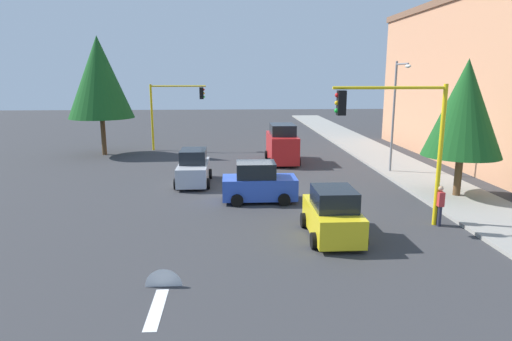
# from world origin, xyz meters

# --- Properties ---
(ground_plane) EXTENTS (120.00, 120.00, 0.00)m
(ground_plane) POSITION_xyz_m (0.00, 0.00, 0.00)
(ground_plane) COLOR #353538
(sidewalk_kerb) EXTENTS (80.00, 4.00, 0.15)m
(sidewalk_kerb) POSITION_xyz_m (-5.00, 10.50, 0.07)
(sidewalk_kerb) COLOR gray
(sidewalk_kerb) RESTS_ON ground
(lane_arrow_near) EXTENTS (2.40, 1.10, 1.10)m
(lane_arrow_near) POSITION_xyz_m (11.51, -3.00, 0.01)
(lane_arrow_near) COLOR silver
(lane_arrow_near) RESTS_ON ground
(apartment_block) EXTENTS (24.90, 9.30, 11.51)m
(apartment_block) POSITION_xyz_m (-7.38, 18.50, 5.77)
(apartment_block) COLOR tan
(apartment_block) RESTS_ON ground
(traffic_signal_near_left) EXTENTS (0.36, 4.59, 5.80)m
(traffic_signal_near_left) POSITION_xyz_m (6.00, 5.72, 4.10)
(traffic_signal_near_left) COLOR yellow
(traffic_signal_near_left) RESTS_ON ground
(traffic_signal_far_right) EXTENTS (0.36, 4.59, 5.44)m
(traffic_signal_far_right) POSITION_xyz_m (-14.00, -5.66, 3.86)
(traffic_signal_far_right) COLOR yellow
(traffic_signal_far_right) RESTS_ON ground
(street_lamp_curbside) EXTENTS (2.15, 0.28, 7.00)m
(street_lamp_curbside) POSITION_xyz_m (-3.61, 9.20, 4.35)
(street_lamp_curbside) COLOR slate
(street_lamp_curbside) RESTS_ON ground
(tree_opposite_side) EXTENTS (4.97, 4.97, 9.11)m
(tree_opposite_side) POSITION_xyz_m (-12.00, -11.00, 6.00)
(tree_opposite_side) COLOR brown
(tree_opposite_side) RESTS_ON ground
(tree_roadside_near) EXTENTS (3.81, 3.81, 6.94)m
(tree_roadside_near) POSITION_xyz_m (2.00, 10.50, 4.55)
(tree_roadside_near) COLOR brown
(tree_roadside_near) RESTS_ON ground
(delivery_van_red) EXTENTS (4.80, 2.22, 2.77)m
(delivery_van_red) POSITION_xyz_m (-8.02, 2.68, 1.28)
(delivery_van_red) COLOR red
(delivery_van_red) RESTS_ON ground
(car_silver) EXTENTS (4.02, 1.96, 1.98)m
(car_silver) POSITION_xyz_m (-1.88, -3.14, 0.90)
(car_silver) COLOR #B2B5BA
(car_silver) RESTS_ON ground
(car_blue) EXTENTS (2.06, 3.64, 1.98)m
(car_blue) POSITION_xyz_m (2.00, 0.37, 0.90)
(car_blue) COLOR blue
(car_blue) RESTS_ON ground
(car_yellow) EXTENTS (3.73, 2.02, 1.98)m
(car_yellow) POSITION_xyz_m (7.21, 2.89, 0.90)
(car_yellow) COLOR yellow
(car_yellow) RESTS_ON ground
(pedestrian_crossing) EXTENTS (0.40, 0.24, 1.70)m
(pedestrian_crossing) POSITION_xyz_m (6.10, 7.61, 0.91)
(pedestrian_crossing) COLOR #262638
(pedestrian_crossing) RESTS_ON ground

